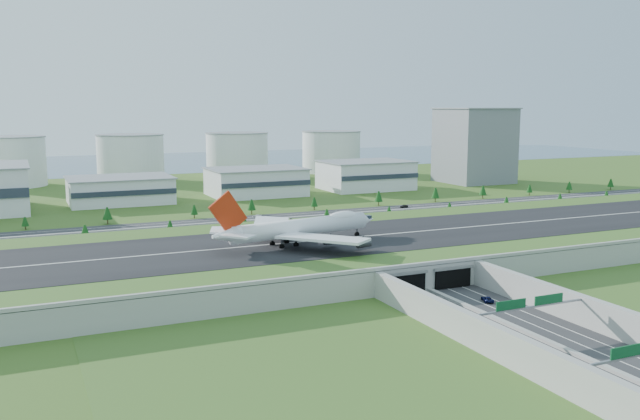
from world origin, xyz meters
name	(u,v)px	position (x,y,z in m)	size (l,w,h in m)	color
ground	(356,258)	(0.00, 0.00, 0.00)	(1200.00, 1200.00, 0.00)	#2F4816
airfield_deck	(356,248)	(0.00, -0.09, 4.12)	(520.00, 100.00, 9.20)	gray
underpass_road	(541,327)	(0.00, -99.42, 3.43)	(38.80, 120.40, 8.00)	#28282B
sign_gantry_near	(530,308)	(0.00, -95.04, 6.95)	(38.70, 0.70, 9.80)	gray
north_expressway	(270,220)	(0.00, 95.00, 0.06)	(560.00, 36.00, 0.12)	#28282B
tree_row	(307,208)	(21.47, 97.25, 4.67)	(501.31, 48.56, 8.44)	#3D2819
hangar_mid_a	(120,190)	(-60.00, 190.00, 7.50)	(58.00, 42.00, 15.00)	silver
hangar_mid_b	(256,182)	(25.00, 190.00, 8.50)	(58.00, 42.00, 17.00)	silver
hangar_mid_c	(366,175)	(105.00, 190.00, 9.50)	(58.00, 42.00, 19.00)	silver
office_tower	(474,146)	(200.00, 195.00, 27.50)	(46.00, 46.00, 55.00)	slate
fuel_tank_a	(9,162)	(-120.00, 310.00, 17.50)	(50.00, 50.00, 35.00)	silver
fuel_tank_b	(131,158)	(-35.00, 310.00, 17.50)	(50.00, 50.00, 35.00)	silver
fuel_tank_c	(237,155)	(50.00, 310.00, 17.50)	(50.00, 50.00, 35.00)	silver
fuel_tank_d	(331,152)	(135.00, 310.00, 17.50)	(50.00, 50.00, 35.00)	silver
bay_water	(140,163)	(0.00, 480.00, 0.03)	(1200.00, 260.00, 0.06)	#3A556E
boeing_747	(299,228)	(-24.26, -2.70, 14.10)	(69.01, 64.65, 21.52)	white
car_0	(487,327)	(-7.15, -87.71, 0.86)	(1.74, 4.32, 1.47)	#B7B7BC
car_1	(574,373)	(-9.69, -120.10, 0.89)	(1.62, 4.65, 1.53)	white
car_2	(487,299)	(8.91, -67.18, 0.90)	(2.57, 5.58, 1.55)	#0B1139
car_5	(404,206)	(83.33, 102.75, 0.96)	(1.77, 5.09, 1.68)	black
car_6	(584,199)	(200.63, 85.54, 0.95)	(2.75, 5.96, 1.66)	silver
car_7	(257,216)	(-3.38, 105.34, 0.82)	(1.96, 4.81, 1.40)	white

